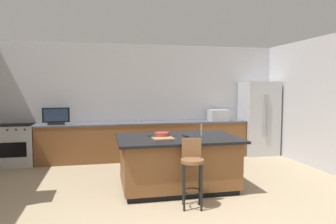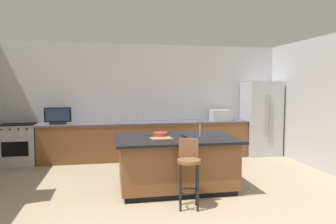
{
  "view_description": "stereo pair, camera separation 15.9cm",
  "coord_description": "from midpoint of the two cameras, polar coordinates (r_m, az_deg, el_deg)",
  "views": [
    {
      "loc": [
        -1.08,
        -2.99,
        1.76
      ],
      "look_at": [
        0.25,
        3.19,
        1.24
      ],
      "focal_mm": 32.97,
      "sensor_mm": 36.0,
      "label": 1
    },
    {
      "loc": [
        -0.92,
        -3.02,
        1.76
      ],
      "look_at": [
        0.25,
        3.19,
        1.24
      ],
      "focal_mm": 32.97,
      "sensor_mm": 36.0,
      "label": 2
    }
  ],
  "objects": [
    {
      "name": "wall_right",
      "position": [
        7.01,
        28.93,
        1.21
      ],
      "size": [
        0.12,
        5.18,
        2.81
      ],
      "primitive_type": "cube",
      "color": "#BCBCC1",
      "rests_on": "ground_plane"
    },
    {
      "name": "tv_monitor",
      "position": [
        7.46,
        -19.13,
        -0.79
      ],
      "size": [
        0.59,
        0.16,
        0.39
      ],
      "color": "black",
      "rests_on": "counter_back"
    },
    {
      "name": "counter_back",
      "position": [
        7.58,
        -3.31,
        -5.27
      ],
      "size": [
        5.04,
        0.62,
        0.91
      ],
      "color": "brown",
      "rests_on": "ground_plane"
    },
    {
      "name": "cell_phone",
      "position": [
        5.49,
        -2.93,
        -4.3
      ],
      "size": [
        0.08,
        0.15,
        0.01
      ],
      "primitive_type": "cube",
      "rotation": [
        0.0,
        0.0,
        0.06
      ],
      "color": "black",
      "rests_on": "kitchen_island"
    },
    {
      "name": "range_oven",
      "position": [
        7.77,
        -25.32,
        -5.42
      ],
      "size": [
        0.79,
        0.63,
        0.93
      ],
      "color": "#B7BABF",
      "rests_on": "ground_plane"
    },
    {
      "name": "sink_faucet_island",
      "position": [
        5.4,
        6.78,
        -3.33
      ],
      "size": [
        0.02,
        0.02,
        0.22
      ],
      "primitive_type": "cylinder",
      "color": "#B2B2B7",
      "rests_on": "kitchen_island"
    },
    {
      "name": "fruit_bowl",
      "position": [
        5.3,
        -0.58,
        -4.22
      ],
      "size": [
        0.25,
        0.25,
        0.08
      ],
      "primitive_type": "cylinder",
      "color": "#993833",
      "rests_on": "kitchen_island"
    },
    {
      "name": "wall_back",
      "position": [
        7.85,
        -3.37,
        2.09
      ],
      "size": [
        7.34,
        0.12,
        2.81
      ],
      "primitive_type": "cube",
      "color": "#BCBCC1",
      "rests_on": "ground_plane"
    },
    {
      "name": "refrigerator",
      "position": [
        8.37,
        17.31,
        -1.13
      ],
      "size": [
        0.88,
        0.75,
        1.89
      ],
      "color": "#B7BABF",
      "rests_on": "ground_plane"
    },
    {
      "name": "sink_faucet_back",
      "position": [
        7.58,
        -4.6,
        -0.91
      ],
      "size": [
        0.02,
        0.02,
        0.24
      ],
      "primitive_type": "cylinder",
      "color": "#B2B2B7",
      "rests_on": "counter_back"
    },
    {
      "name": "bar_stool_center",
      "position": [
        4.56,
        4.88,
        -10.05
      ],
      "size": [
        0.35,
        0.36,
        1.0
      ],
      "rotation": [
        0.0,
        0.0,
        -0.21
      ],
      "color": "brown",
      "rests_on": "ground_plane"
    },
    {
      "name": "microwave",
      "position": [
        7.96,
        10.22,
        -0.58
      ],
      "size": [
        0.48,
        0.36,
        0.27
      ],
      "primitive_type": "cube",
      "color": "#B7BABF",
      "rests_on": "counter_back"
    },
    {
      "name": "tv_remote",
      "position": [
        5.39,
        3.82,
        -4.41
      ],
      "size": [
        0.07,
        0.17,
        0.02
      ],
      "primitive_type": "cube",
      "rotation": [
        0.0,
        0.0,
        0.13
      ],
      "color": "black",
      "rests_on": "kitchen_island"
    },
    {
      "name": "kitchen_island",
      "position": [
        5.39,
        2.33,
        -9.28
      ],
      "size": [
        2.06,
        1.34,
        0.9
      ],
      "color": "black",
      "rests_on": "ground_plane"
    },
    {
      "name": "cutting_board",
      "position": [
        5.11,
        -0.37,
        -4.9
      ],
      "size": [
        0.37,
        0.29,
        0.02
      ],
      "primitive_type": "cube",
      "rotation": [
        0.0,
        0.0,
        0.09
      ],
      "color": "#A87F51",
      "rests_on": "kitchen_island"
    }
  ]
}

